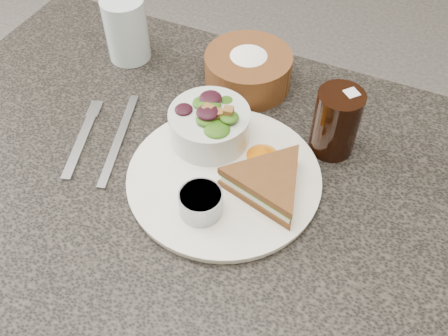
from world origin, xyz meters
name	(u,v)px	position (x,y,z in m)	size (l,w,h in m)	color
dining_table	(195,279)	(0.00, 0.00, 0.38)	(1.00, 0.70, 0.75)	black
dinner_plate	(224,178)	(0.07, 0.00, 0.76)	(0.30, 0.30, 0.01)	silver
sandwich	(269,183)	(0.14, 0.00, 0.78)	(0.15, 0.15, 0.04)	#58331A
salad_bowl	(209,121)	(0.01, 0.07, 0.80)	(0.13, 0.13, 0.08)	#B8C2BD
dressing_ramekin	(201,203)	(0.07, -0.07, 0.78)	(0.06, 0.06, 0.04)	gray
orange_wedge	(263,151)	(0.11, 0.06, 0.77)	(0.05, 0.05, 0.02)	orange
fork	(81,142)	(-0.18, -0.02, 0.75)	(0.02, 0.16, 0.00)	#AAADB5
knife	(119,139)	(-0.13, 0.01, 0.75)	(0.01, 0.21, 0.00)	gray
bread_basket	(248,65)	(0.01, 0.23, 0.79)	(0.16, 0.16, 0.09)	brown
cola_glass	(336,119)	(0.20, 0.14, 0.81)	(0.07, 0.07, 0.13)	black
water_glass	(126,29)	(-0.23, 0.21, 0.81)	(0.08, 0.08, 0.12)	silver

